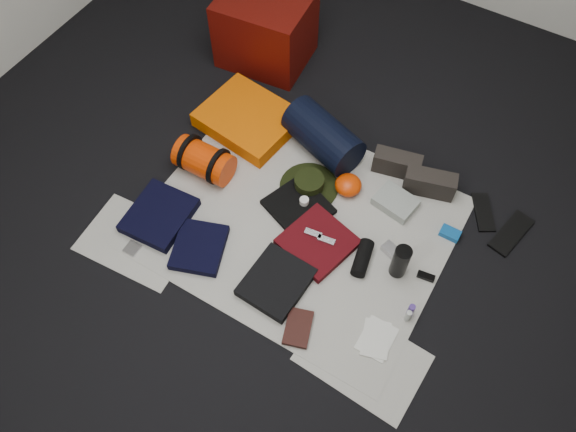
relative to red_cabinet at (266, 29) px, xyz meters
The scene contains 37 objects.
floor 1.35m from the red_cabinet, 50.59° to the right, with size 4.50×4.50×0.02m, color black.
newspaper_mat 1.35m from the red_cabinet, 50.59° to the right, with size 1.60×1.30×0.01m, color silver.
newspaper_sheet_front_left 1.60m from the red_cabinet, 84.84° to the right, with size 0.58×0.40×0.00m, color silver.
newspaper_sheet_front_right 2.15m from the red_cabinet, 45.63° to the right, with size 0.58×0.40×0.00m, color silver.
red_cabinet is the anchor object (origin of this frame).
sleeping_pad 0.64m from the red_cabinet, 68.64° to the right, with size 0.55×0.45×0.10m, color #EF6202.
stuff_sack 1.02m from the red_cabinet, 78.66° to the right, with size 0.19×0.19×0.33m, color red.
sack_strap_left 1.01m from the red_cabinet, 84.29° to the right, with size 0.22×0.22×0.03m, color black.
sack_strap_right 1.04m from the red_cabinet, 73.24° to the right, with size 0.22×0.22×0.03m, color black.
navy_duffel 0.88m from the red_cabinet, 35.69° to the right, with size 0.25×0.25×0.47m, color black.
boonie_brim 1.13m from the red_cabinet, 45.52° to the right, with size 0.34×0.34×0.01m, color black.
boonie_crown 1.12m from the red_cabinet, 45.52° to the right, with size 0.17×0.17×0.07m, color black.
hiking_boot_left 1.24m from the red_cabinet, 20.38° to the right, with size 0.27×0.10×0.14m, color #292420.
hiking_boot_right 1.45m from the red_cabinet, 18.65° to the right, with size 0.28×0.11×0.14m, color #292420.
flip_flop_left 1.77m from the red_cabinet, 14.50° to the right, with size 0.09×0.25×0.01m, color black.
flip_flop_right 1.96m from the red_cabinet, 14.67° to the right, with size 0.11×0.30×0.02m, color black.
trousers_navy_a 1.42m from the red_cabinet, 83.19° to the right, with size 0.32×0.36×0.06m, color black.
trousers_navy_b 1.53m from the red_cabinet, 71.92° to the right, with size 0.26×0.30×0.05m, color black.
trousers_charcoal 1.70m from the red_cabinet, 56.48° to the right, with size 0.30×0.34×0.05m, color black.
black_tshirt 1.25m from the red_cabinet, 49.92° to the right, with size 0.32×0.30×0.03m, color black.
red_shirt 1.49m from the red_cabinet, 47.50° to the right, with size 0.34×0.34×0.05m, color #49080D.
orange_stuff_sack 1.21m from the red_cabinet, 35.39° to the right, with size 0.15×0.15×0.10m, color red.
first_aid_pouch 1.42m from the red_cabinet, 27.32° to the right, with size 0.22×0.17×0.06m, color gray.
water_bottle 1.77m from the red_cabinet, 35.33° to the right, with size 0.09×0.09×0.22m, color black.
speaker 1.65m from the red_cabinet, 40.30° to the right, with size 0.08×0.08×0.20m, color black.
compact_camera 1.67m from the red_cabinet, 34.44° to the right, with size 0.10×0.06×0.04m, color #BCBBC1.
cyan_case 1.74m from the red_cabinet, 22.92° to the right, with size 0.11×0.07×0.03m, color #0F5296.
toiletry_purple 2.01m from the red_cabinet, 37.17° to the right, with size 0.03×0.03×0.10m, color #41267B.
toiletry_clear 2.02m from the red_cabinet, 37.83° to the right, with size 0.03×0.03×0.08m, color #A6AAA6.
paperback_book 1.95m from the red_cabinet, 53.58° to the right, with size 0.13×0.19×0.03m, color black.
map_booklet 2.07m from the red_cabinet, 43.12° to the right, with size 0.13×0.20×0.01m, color silver.
map_printout 2.07m from the red_cabinet, 42.99° to the right, with size 0.15×0.20×0.01m, color silver.
sunglasses 1.87m from the red_cabinet, 31.67° to the right, with size 0.09×0.04×0.02m, color black.
key_cluster 1.65m from the red_cabinet, 84.44° to the right, with size 0.08×0.08×0.01m, color #BCBBC1.
tape_roll 1.24m from the red_cabinet, 48.30° to the right, with size 0.05×0.05×0.04m, color silver.
energy_bar_a 1.45m from the red_cabinet, 48.13° to the right, with size 0.10×0.04×0.01m, color #BCBBC1.
energy_bar_b 1.50m from the red_cabinet, 45.85° to the right, with size 0.10×0.04×0.01m, color #BCBBC1.
Camera 1 is at (0.76, -1.40, 2.67)m, focal length 35.00 mm.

